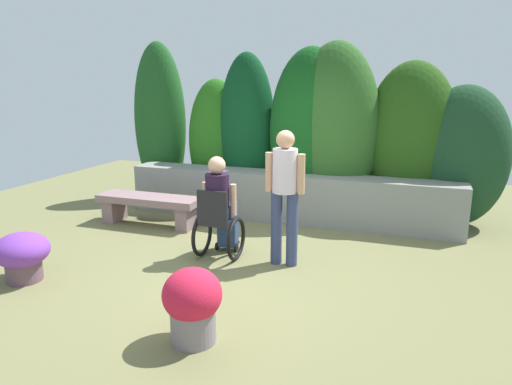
# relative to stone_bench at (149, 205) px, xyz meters

# --- Properties ---
(ground_plane) EXTENTS (12.35, 12.35, 0.00)m
(ground_plane) POSITION_rel_stone_bench_xyz_m (2.00, -1.08, -0.32)
(ground_plane) COLOR olive
(stone_retaining_wall) EXTENTS (5.40, 0.54, 0.79)m
(stone_retaining_wall) POSITION_rel_stone_bench_xyz_m (2.00, 0.95, 0.07)
(stone_retaining_wall) COLOR gray
(stone_retaining_wall) RESTS_ON ground
(hedge_backdrop) EXTENTS (6.55, 1.24, 2.95)m
(hedge_backdrop) POSITION_rel_stone_bench_xyz_m (2.39, 1.57, 0.99)
(hedge_backdrop) COLOR #1D5120
(hedge_backdrop) RESTS_ON ground
(stone_bench) EXTENTS (1.68, 0.48, 0.47)m
(stone_bench) POSITION_rel_stone_bench_xyz_m (0.00, 0.00, 0.00)
(stone_bench) COLOR gray
(stone_bench) RESTS_ON ground
(person_in_wheelchair) EXTENTS (0.53, 0.66, 1.33)m
(person_in_wheelchair) POSITION_rel_stone_bench_xyz_m (1.61, -0.90, 0.30)
(person_in_wheelchair) COLOR black
(person_in_wheelchair) RESTS_ON ground
(person_standing_companion) EXTENTS (0.49, 0.30, 1.68)m
(person_standing_companion) POSITION_rel_stone_bench_xyz_m (2.46, -0.87, 0.65)
(person_standing_companion) COLOR navy
(person_standing_companion) RESTS_ON ground
(flower_pot_purple_near) EXTENTS (0.52, 0.52, 0.68)m
(flower_pot_purple_near) POSITION_rel_stone_bench_xyz_m (2.20, -2.84, 0.04)
(flower_pot_purple_near) COLOR slate
(flower_pot_purple_near) RESTS_ON ground
(flower_pot_terracotta_by_wall) EXTENTS (0.61, 0.61, 0.57)m
(flower_pot_terracotta_by_wall) POSITION_rel_stone_bench_xyz_m (-0.22, -2.32, -0.00)
(flower_pot_terracotta_by_wall) COLOR #604652
(flower_pot_terracotta_by_wall) RESTS_ON ground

